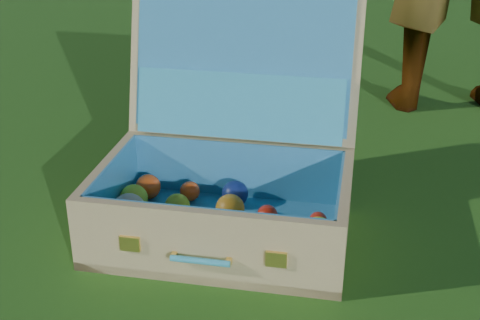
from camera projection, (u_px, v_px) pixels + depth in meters
ground at (260, 212)px, 1.76m from camera, size 60.00×60.00×0.00m
stray_ball at (150, 163)px, 1.96m from camera, size 0.06×0.06×0.06m
suitcase at (227, 165)px, 1.64m from camera, size 0.76×0.72×0.56m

